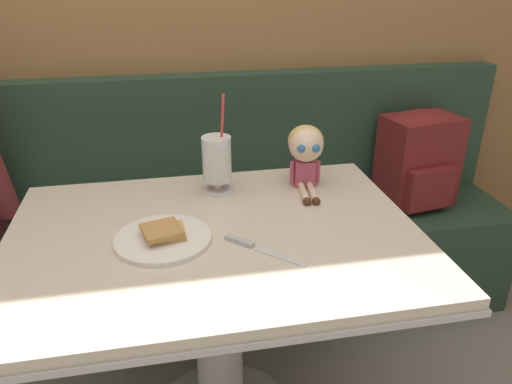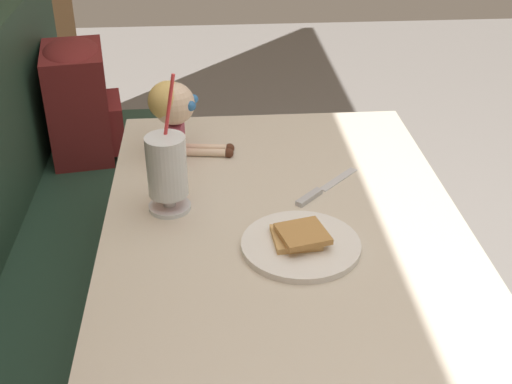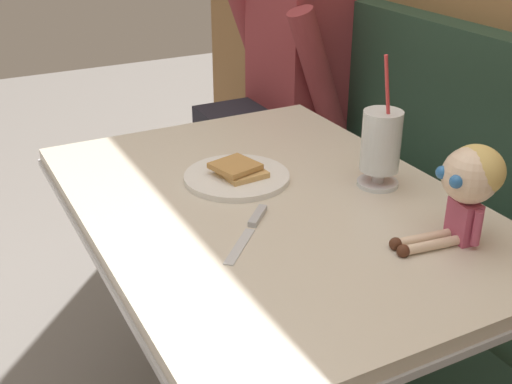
{
  "view_description": "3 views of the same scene",
  "coord_description": "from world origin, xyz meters",
  "px_view_note": "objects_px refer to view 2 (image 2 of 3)",
  "views": [
    {
      "loc": [
        -0.11,
        -0.96,
        1.4
      ],
      "look_at": [
        0.12,
        0.21,
        0.83
      ],
      "focal_mm": 34.43,
      "sensor_mm": 36.0,
      "label": 1
    },
    {
      "loc": [
        -1.28,
        0.34,
        1.55
      ],
      "look_at": [
        -0.01,
        0.24,
        0.8
      ],
      "focal_mm": 47.16,
      "sensor_mm": 36.0,
      "label": 2
    },
    {
      "loc": [
        1.14,
        -0.45,
        1.39
      ],
      "look_at": [
        -0.01,
        0.14,
        0.77
      ],
      "focal_mm": 46.12,
      "sensor_mm": 36.0,
      "label": 3
    }
  ],
  "objects_px": {
    "butter_knife": "(318,192)",
    "seated_doll": "(174,108)",
    "backpack": "(80,98)",
    "toast_plate": "(300,243)",
    "milkshake_glass": "(167,170)"
  },
  "relations": [
    {
      "from": "seated_doll",
      "to": "backpack",
      "type": "xyz_separation_m",
      "value": [
        0.6,
        0.35,
        -0.21
      ]
    },
    {
      "from": "toast_plate",
      "to": "milkshake_glass",
      "type": "relative_size",
      "value": 0.79
    },
    {
      "from": "seated_doll",
      "to": "backpack",
      "type": "bearing_deg",
      "value": 30.38
    },
    {
      "from": "seated_doll",
      "to": "backpack",
      "type": "relative_size",
      "value": 0.55
    },
    {
      "from": "milkshake_glass",
      "to": "backpack",
      "type": "height_order",
      "value": "milkshake_glass"
    },
    {
      "from": "toast_plate",
      "to": "seated_doll",
      "type": "distance_m",
      "value": 0.54
    },
    {
      "from": "butter_knife",
      "to": "backpack",
      "type": "xyz_separation_m",
      "value": [
        0.84,
        0.69,
        -0.09
      ]
    },
    {
      "from": "butter_knife",
      "to": "toast_plate",
      "type": "bearing_deg",
      "value": 162.11
    },
    {
      "from": "butter_knife",
      "to": "seated_doll",
      "type": "relative_size",
      "value": 0.81
    },
    {
      "from": "toast_plate",
      "to": "seated_doll",
      "type": "xyz_separation_m",
      "value": [
        0.46,
        0.27,
        0.12
      ]
    },
    {
      "from": "seated_doll",
      "to": "backpack",
      "type": "distance_m",
      "value": 0.73
    },
    {
      "from": "butter_knife",
      "to": "seated_doll",
      "type": "bearing_deg",
      "value": 54.69
    },
    {
      "from": "milkshake_glass",
      "to": "butter_knife",
      "type": "height_order",
      "value": "milkshake_glass"
    },
    {
      "from": "butter_knife",
      "to": "seated_doll",
      "type": "height_order",
      "value": "seated_doll"
    },
    {
      "from": "butter_knife",
      "to": "seated_doll",
      "type": "distance_m",
      "value": 0.43
    }
  ]
}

